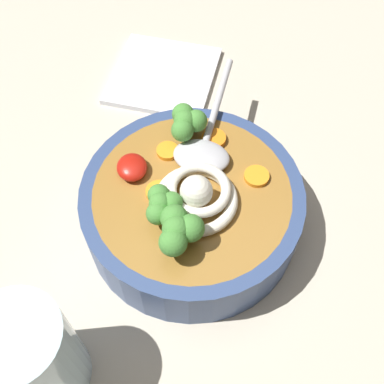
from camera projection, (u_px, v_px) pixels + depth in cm
name	position (u px, v px, depth cm)	size (l,w,h in cm)	color
table_slab	(218.00, 212.00, 56.89)	(100.55, 100.55, 3.96)	#BCB29E
soup_bowl	(192.00, 208.00, 51.01)	(23.17, 23.17, 6.40)	#334775
noodle_pile	(197.00, 195.00, 46.85)	(9.17, 8.99, 3.68)	silver
soup_spoon	(204.00, 146.00, 50.65)	(17.11, 10.04, 1.60)	#B7B7BC
chili_sauce_dollop	(132.00, 167.00, 49.15)	(3.51, 3.16, 1.58)	#B2190F
broccoli_floret_beside_noodles	(187.00, 122.00, 50.49)	(4.72, 4.06, 3.73)	#7A9E60
broccoli_floret_left	(178.00, 230.00, 43.14)	(5.14, 4.42, 4.06)	#7A9E60
broccoli_floret_center	(162.00, 204.00, 45.16)	(4.26, 3.67, 3.37)	#7A9E60
carrot_slice_rear	(168.00, 151.00, 51.00)	(2.38, 2.38, 0.52)	orange
carrot_slice_near_spoon	(159.00, 192.00, 48.13)	(2.65, 2.65, 0.50)	orange
carrot_slice_extra_b	(257.00, 176.00, 49.20)	(2.61, 2.61, 0.49)	orange
carrot_slice_right	(212.00, 139.00, 51.83)	(2.65, 2.65, 0.62)	orange
drinking_glass	(33.00, 357.00, 39.82)	(7.79, 7.79, 12.09)	silver
folded_napkin	(163.00, 75.00, 66.24)	(13.93, 13.74, 0.80)	white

